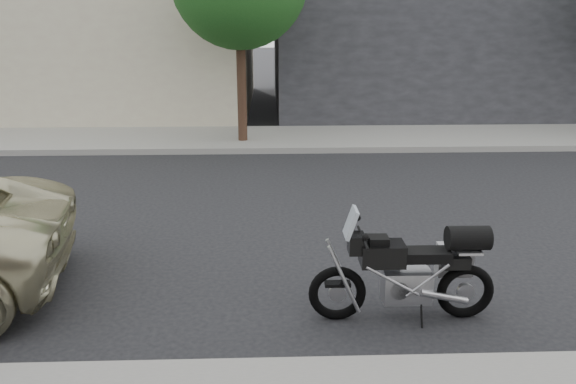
# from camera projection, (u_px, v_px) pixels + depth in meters

# --- Properties ---
(ground) EXTENTS (120.00, 120.00, 0.00)m
(ground) POSITION_uv_depth(u_px,v_px,m) (350.00, 223.00, 9.20)
(ground) COLOR black
(ground) RESTS_ON ground
(far_sidewalk) EXTENTS (44.00, 3.00, 0.15)m
(far_sidewalk) POSITION_uv_depth(u_px,v_px,m) (317.00, 138.00, 15.38)
(far_sidewalk) COLOR gray
(far_sidewalk) RESTS_ON ground
(far_building_dark) EXTENTS (16.00, 11.00, 7.00)m
(far_building_dark) POSITION_uv_depth(u_px,v_px,m) (486.00, 11.00, 21.30)
(far_building_dark) COLOR #252529
(far_building_dark) RESTS_ON ground
(motorcycle) EXTENTS (2.06, 0.67, 1.30)m
(motorcycle) POSITION_uv_depth(u_px,v_px,m) (415.00, 271.00, 6.15)
(motorcycle) COLOR black
(motorcycle) RESTS_ON ground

